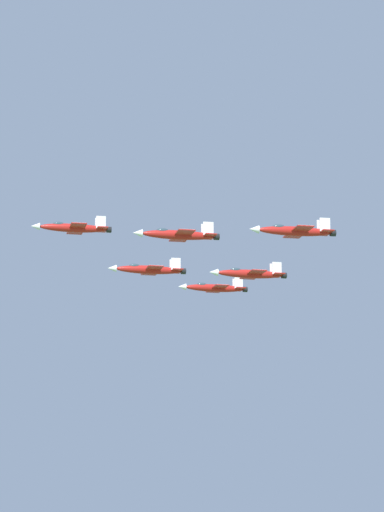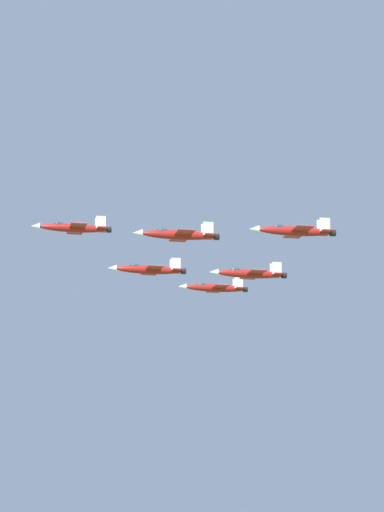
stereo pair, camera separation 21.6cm
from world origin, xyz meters
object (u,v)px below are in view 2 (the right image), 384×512
(jet_lead, at_px, (73,228))
(jet_left_outer, at_px, (294,231))
(jet_left_wingman, at_px, (178,235))
(jet_right_outer, at_px, (215,288))
(jet_slot_rear, at_px, (250,274))
(jet_right_wingman, at_px, (149,269))

(jet_lead, distance_m, jet_left_outer, 50.52)
(jet_left_wingman, height_order, jet_left_outer, jet_left_wingman)
(jet_left_outer, distance_m, jet_right_outer, 64.94)
(jet_left_wingman, distance_m, jet_left_outer, 25.15)
(jet_lead, xyz_separation_m, jet_left_wingman, (-12.38, -21.80, -4.24))
(jet_lead, xyz_separation_m, jet_slot_rear, (7.14, -37.52, -8.17))
(jet_lead, relative_size, jet_right_outer, 0.99)
(jet_right_wingman, bearing_deg, jet_right_outer, -139.00)
(jet_left_outer, bearing_deg, jet_right_wingman, -67.64)
(jet_lead, height_order, jet_right_outer, jet_lead)
(jet_lead, bearing_deg, jet_slot_rear, -179.13)
(jet_lead, relative_size, jet_left_wingman, 0.96)
(jet_right_wingman, height_order, jet_left_outer, jet_right_wingman)
(jet_left_outer, bearing_deg, jet_lead, -39.42)
(jet_lead, bearing_deg, jet_right_wingman, -138.77)
(jet_lead, xyz_separation_m, jet_right_wingman, (19.52, -15.72, -4.87))
(jet_left_wingman, bearing_deg, jet_lead, -39.81)
(jet_lead, xyz_separation_m, jet_left_outer, (-24.75, -43.59, -6.25))
(jet_right_wingman, bearing_deg, jet_left_wingman, 90.64)
(jet_lead, relative_size, jet_right_wingman, 0.95)
(jet_left_wingman, relative_size, jet_left_outer, 1.04)
(jet_right_wingman, bearing_deg, jet_left_outer, 112.06)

